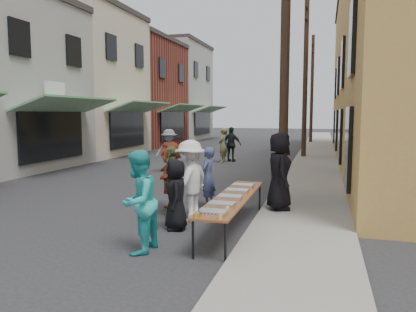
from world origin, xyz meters
The scene contains 27 objects.
ground centered at (0.00, 0.00, 0.00)m, with size 120.00×120.00×0.00m, color #28282B.
sidewalk centered at (5.00, 15.00, 0.05)m, with size 2.20×60.00×0.10m, color gray.
storefront_row centered at (-10.00, 14.96, 4.12)m, with size 8.00×37.00×9.00m.
utility_pole_near centered at (4.30, 3.00, 4.50)m, with size 0.26×0.26×9.00m, color #2D2116.
utility_pole_mid centered at (4.30, 15.00, 4.50)m, with size 0.26×0.26×9.00m, color #2D2116.
utility_pole_far centered at (4.30, 27.00, 4.50)m, with size 0.26×0.26×9.00m, color #2D2116.
serving_table centered at (3.56, -0.19, 0.71)m, with size 0.70×4.00×0.75m.
catering_tray_sausage centered at (3.56, -1.84, 0.79)m, with size 0.50×0.33×0.08m, color maroon.
catering_tray_foil_b centered at (3.56, -1.19, 0.79)m, with size 0.50×0.33×0.08m, color #B2B2B7.
catering_tray_buns centered at (3.56, -0.49, 0.79)m, with size 0.50×0.33×0.08m, color tan.
catering_tray_foil_d centered at (3.56, 0.21, 0.79)m, with size 0.50×0.33×0.08m, color #B2B2B7.
catering_tray_buns_end centered at (3.56, 0.91, 0.79)m, with size 0.50×0.33×0.08m, color tan.
condiment_jar_a centered at (3.34, -2.14, 0.79)m, with size 0.07×0.07×0.08m, color #A57F26.
condiment_jar_b centered at (3.34, -2.04, 0.79)m, with size 0.07×0.07×0.08m, color #A57F26.
condiment_jar_c centered at (3.34, -1.94, 0.79)m, with size 0.07×0.07×0.08m, color #A57F26.
cup_stack centered at (3.76, -2.09, 0.81)m, with size 0.08×0.08×0.12m, color tan.
guest_front_a centered at (2.35, -0.45, 0.77)m, with size 0.75×0.49×1.54m, color black.
guest_front_b centered at (2.43, 1.80, 0.81)m, with size 0.59×0.39×1.63m, color #414E7E.
guest_front_c centered at (2.21, -2.01, 0.94)m, with size 0.91×0.71×1.88m, color #2BB4B0.
guest_front_d centered at (2.42, 0.32, 0.96)m, with size 1.23×0.71×1.91m, color silver.
guest_front_e centered at (1.83, 0.66, 0.87)m, with size 1.02×0.42×1.74m, color #61683C.
guest_queue_back centered at (1.60, 1.17, 0.90)m, with size 1.67×0.53×1.81m, color #9B3522.
server centered at (4.35, 1.64, 1.08)m, with size 0.95×0.62×1.95m, color black.
passerby_left centered at (-0.95, 7.54, 0.93)m, with size 1.20×0.69×1.85m, color slate.
passerby_mid centered at (0.76, 12.07, 0.91)m, with size 1.06×0.44×1.82m, color black.
passerby_right centered at (0.41, 11.54, 0.90)m, with size 0.65×0.43×1.79m, color olive.
passerby_far centered at (-0.89, 17.30, 0.74)m, with size 0.72×0.56×1.47m, color #48648C.
Camera 1 is at (5.41, -8.56, 2.53)m, focal length 35.00 mm.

